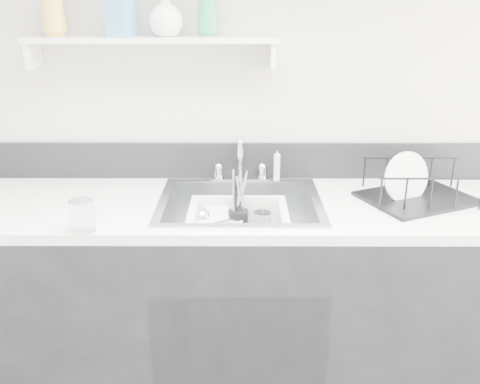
{
  "coord_description": "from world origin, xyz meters",
  "views": [
    {
      "loc": [
        0.01,
        -0.67,
        1.65
      ],
      "look_at": [
        0.0,
        1.14,
        0.98
      ],
      "focal_mm": 38.0,
      "sensor_mm": 36.0,
      "label": 1
    }
  ],
  "objects_px": {
    "counter_run": "(240,302)",
    "dish_rack": "(419,183)",
    "wash_tub": "(238,228)",
    "sink": "(240,223)"
  },
  "relations": [
    {
      "from": "sink",
      "to": "wash_tub",
      "type": "distance_m",
      "value": 0.04
    },
    {
      "from": "counter_run",
      "to": "dish_rack",
      "type": "distance_m",
      "value": 0.88
    },
    {
      "from": "sink",
      "to": "dish_rack",
      "type": "bearing_deg",
      "value": 2.09
    },
    {
      "from": "sink",
      "to": "wash_tub",
      "type": "xyz_separation_m",
      "value": [
        -0.01,
        -0.04,
        -0.0
      ]
    },
    {
      "from": "counter_run",
      "to": "wash_tub",
      "type": "bearing_deg",
      "value": -100.71
    },
    {
      "from": "counter_run",
      "to": "dish_rack",
      "type": "xyz_separation_m",
      "value": [
        0.71,
        0.03,
        0.53
      ]
    },
    {
      "from": "wash_tub",
      "to": "dish_rack",
      "type": "distance_m",
      "value": 0.73
    },
    {
      "from": "counter_run",
      "to": "wash_tub",
      "type": "xyz_separation_m",
      "value": [
        -0.01,
        -0.04,
        0.37
      ]
    },
    {
      "from": "wash_tub",
      "to": "counter_run",
      "type": "bearing_deg",
      "value": 79.29
    },
    {
      "from": "wash_tub",
      "to": "sink",
      "type": "bearing_deg",
      "value": 79.29
    }
  ]
}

